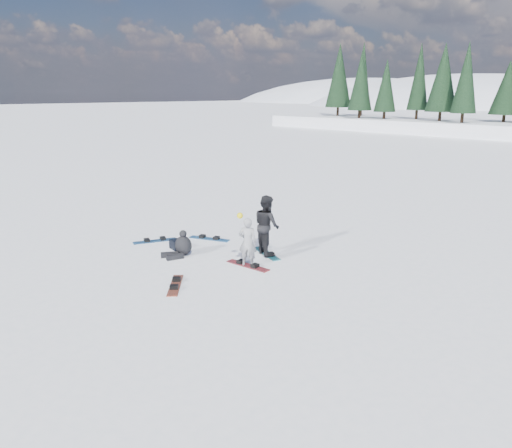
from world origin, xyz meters
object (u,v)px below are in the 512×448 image
(snowboarder_man, at_px, (267,225))
(gear_bag, at_px, (176,245))
(snowboarder_woman, at_px, (248,242))
(snowboard_loose_c, at_px, (209,239))
(snowboard_loose_b, at_px, (175,285))
(seated_rider, at_px, (182,246))
(snowboard_loose_a, at_px, (155,241))

(snowboarder_man, distance_m, gear_bag, 3.15)
(snowboarder_woman, xyz_separation_m, gear_bag, (-2.88, -0.56, -0.61))
(snowboarder_woman, distance_m, snowboard_loose_c, 3.22)
(snowboarder_woman, bearing_deg, snowboard_loose_c, -53.26)
(gear_bag, bearing_deg, snowboard_loose_c, 94.18)
(snowboarder_woman, distance_m, snowboarder_man, 1.32)
(gear_bag, height_order, snowboard_loose_b, gear_bag)
(seated_rider, height_order, snowboard_loose_c, seated_rider)
(seated_rider, xyz_separation_m, snowboard_loose_c, (-0.81, 1.75, -0.30))
(snowboarder_woman, height_order, snowboard_loose_b, snowboarder_woman)
(snowboard_loose_c, distance_m, snowboard_loose_b, 4.40)
(snowboarder_woman, bearing_deg, snowboarder_man, -106.76)
(snowboard_loose_c, bearing_deg, snowboarder_woman, -41.61)
(snowboard_loose_a, bearing_deg, seated_rider, -74.94)
(snowboarder_woman, relative_size, snowboard_loose_c, 1.09)
(seated_rider, xyz_separation_m, gear_bag, (-0.70, 0.25, -0.17))
(snowboarder_woman, height_order, seated_rider, snowboarder_woman)
(gear_bag, distance_m, snowboard_loose_a, 1.24)
(snowboarder_woman, height_order, gear_bag, snowboarder_woman)
(snowboard_loose_b, bearing_deg, seated_rider, -178.12)
(snowboarder_woman, distance_m, snowboard_loose_a, 4.22)
(snowboard_loose_b, bearing_deg, snowboarder_man, 135.32)
(snowboard_loose_a, relative_size, snowboard_loose_b, 1.00)
(seated_rider, bearing_deg, snowboarder_man, 73.59)
(seated_rider, distance_m, gear_bag, 0.76)
(snowboarder_man, distance_m, snowboard_loose_a, 4.22)
(seated_rider, distance_m, snowboard_loose_b, 2.59)
(snowboarder_man, bearing_deg, snowboard_loose_c, 25.80)
(snowboarder_woman, height_order, snowboard_loose_a, snowboarder_woman)
(snowboarder_woman, xyz_separation_m, snowboard_loose_a, (-4.11, -0.59, -0.75))
(gear_bag, bearing_deg, snowboard_loose_b, -35.65)
(seated_rider, relative_size, snowboard_loose_a, 0.71)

